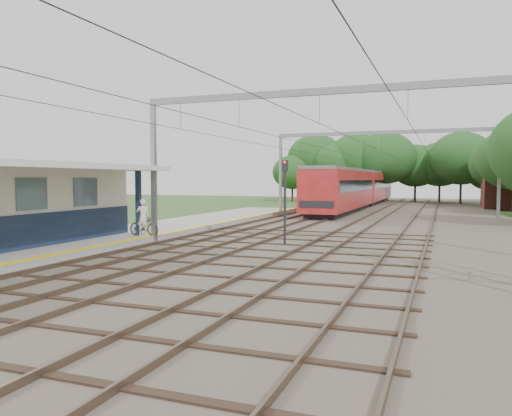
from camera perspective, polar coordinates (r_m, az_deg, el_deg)
The scene contains 10 objects.
ballast_bed at distance 36.31m, azimuth 13.97°, elevation -1.66°, with size 18.00×90.00×0.10m, color #473D33.
platform at distance 25.56m, azimuth -17.47°, elevation -3.50°, with size 5.00×52.00×0.35m, color gray.
yellow_stripe at distance 24.22m, azimuth -13.28°, elevation -3.37°, with size 0.45×52.00×0.01m, color yellow.
rail_tracks at distance 36.67m, azimuth 10.09°, elevation -1.37°, with size 11.80×88.00×0.15m.
catenary_system at distance 31.67m, azimuth 11.98°, elevation 7.54°, with size 17.22×88.00×7.00m.
tree_band at distance 63.23m, azimuth 16.80°, elevation 4.80°, with size 31.72×30.88×8.82m.
person at distance 25.18m, azimuth -12.78°, elevation -1.04°, with size 0.67×0.44×1.82m, color white.
bicycle at distance 25.19m, azimuth -12.69°, elevation -1.98°, with size 0.47×1.66×1.00m, color black.
train at distance 55.47m, azimuth 11.68°, elevation 2.33°, with size 3.08×38.37×4.04m.
signal_post at distance 23.02m, azimuth 3.33°, elevation 1.62°, with size 0.30×0.27×4.02m.
Camera 1 is at (8.23, -5.93, 3.14)m, focal length 35.00 mm.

